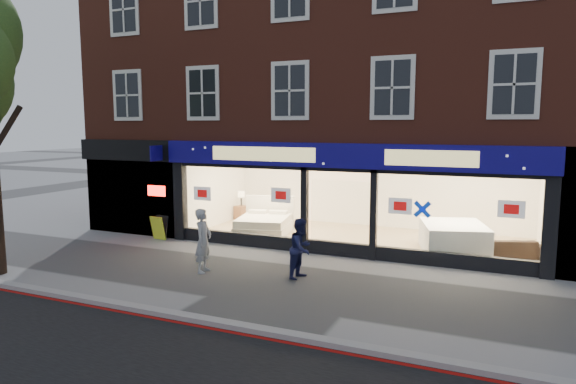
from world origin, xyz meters
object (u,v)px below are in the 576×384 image
Objects in this scene: sofa at (509,248)px; pedestrian_blue at (301,248)px; display_bed at (264,224)px; pedestrian_grey at (203,241)px; mattress_stack at (453,238)px; a_board at (160,228)px.

pedestrian_blue reaches higher than sofa.
display_bed is 1.60× the size of pedestrian_blue.
pedestrian_grey reaches higher than sofa.
display_bed is at bearing 178.35° from mattress_stack.
a_board is at bearing -169.66° from mattress_stack.
pedestrian_blue is at bearing -65.84° from display_bed.
display_bed is 1.45× the size of pedestrian_grey.
mattress_stack reaches higher than a_board.
sofa is 10.88m from a_board.
a_board reaches higher than sofa.
display_bed is at bearing 44.93° from pedestrian_blue.
a_board is (-10.73, -1.83, 0.04)m from sofa.
a_board is 0.48× the size of pedestrian_grey.
mattress_stack is 5.01m from pedestrian_blue.
sofa is 1.17× the size of pedestrian_blue.
a_board is (-2.99, -1.86, -0.03)m from display_bed.
a_board is at bearing -11.40° from sofa.
pedestrian_grey is at bearing -31.76° from a_board.
sofa is 8.56m from pedestrian_grey.
display_bed is at bearing -1.87° from pedestrian_grey.
sofa is 2.20× the size of a_board.
mattress_stack is at bearing -32.56° from pedestrian_blue.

